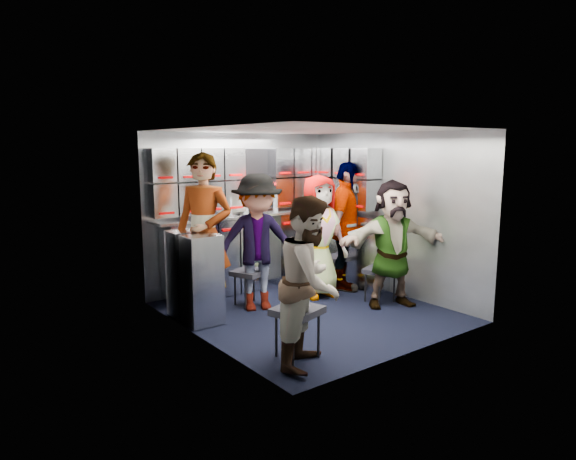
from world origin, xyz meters
TOP-DOWN VIEW (x-y plane):
  - floor at (0.00, 0.00)m, footprint 3.00×3.00m
  - wall_back at (0.00, 1.50)m, footprint 2.80×0.04m
  - wall_left at (-1.40, 0.00)m, footprint 0.04×3.00m
  - wall_right at (1.40, 0.00)m, footprint 0.04×3.00m
  - ceiling at (0.00, 0.00)m, footprint 2.80×3.00m
  - cart_bank_back at (0.00, 1.29)m, footprint 2.68×0.38m
  - cart_bank_left at (-1.19, 0.56)m, footprint 0.38×0.76m
  - counter at (0.00, 1.29)m, footprint 2.68×0.42m
  - locker_bank_back at (0.00, 1.35)m, footprint 2.68×0.28m
  - locker_bank_right at (1.25, 0.70)m, footprint 0.28×1.00m
  - right_cabinet at (1.25, 0.60)m, footprint 0.28×1.20m
  - coffee_niche at (0.18, 1.41)m, footprint 0.46×0.16m
  - red_latch_strip at (0.00, 1.09)m, footprint 2.60×0.02m
  - jump_seat_near_left at (-0.91, -0.94)m, footprint 0.49×0.48m
  - jump_seat_mid_left at (-0.41, 0.65)m, footprint 0.47×0.46m
  - jump_seat_center at (0.53, 0.64)m, footprint 0.41×0.40m
  - jump_seat_mid_right at (1.03, 0.66)m, footprint 0.41×0.40m
  - jump_seat_near_right at (0.96, -0.22)m, footprint 0.47×0.46m
  - attendant_standing at (-1.01, 0.65)m, footprint 0.76×0.81m
  - attendant_arc_a at (-0.91, -1.12)m, footprint 0.93×0.89m
  - attendant_arc_b at (-0.41, 0.47)m, footprint 1.19×0.95m
  - attendant_arc_c at (0.53, 0.46)m, footprint 0.84×0.63m
  - attendant_arc_d at (1.03, 0.48)m, footprint 1.08×0.90m
  - attendant_arc_e at (0.96, -0.40)m, footprint 1.49×0.99m
  - bottle_left at (-0.07, 1.24)m, footprint 0.07×0.07m
  - bottle_mid at (-0.32, 1.24)m, footprint 0.07×0.07m
  - bottle_right at (0.41, 1.24)m, footprint 0.07×0.07m
  - cup_left at (-0.81, 1.23)m, footprint 0.07×0.07m
  - cup_right at (0.98, 1.23)m, footprint 0.09×0.09m

SIDE VIEW (x-z plane):
  - floor at x=0.00m, z-range 0.00..0.00m
  - jump_seat_center at x=0.53m, z-range 0.16..0.56m
  - jump_seat_mid_right at x=1.03m, z-range 0.16..0.59m
  - jump_seat_near_right at x=0.96m, z-range 0.17..0.60m
  - jump_seat_mid_left at x=-0.41m, z-range 0.17..0.61m
  - jump_seat_near_left at x=-0.91m, z-range 0.18..0.66m
  - cart_bank_back at x=0.00m, z-range 0.00..0.99m
  - cart_bank_left at x=-1.19m, z-range 0.00..0.99m
  - right_cabinet at x=1.25m, z-range 0.00..1.00m
  - attendant_arc_a at x=-0.91m, z-range 0.00..1.51m
  - attendant_arc_e at x=0.96m, z-range 0.00..1.54m
  - attendant_arc_c at x=0.53m, z-range 0.00..1.57m
  - attendant_arc_b at x=-0.41m, z-range 0.00..1.61m
  - attendant_arc_d at x=1.03m, z-range 0.00..1.72m
  - red_latch_strip at x=0.00m, z-range 0.86..0.90m
  - attendant_standing at x=-1.01m, z-range 0.00..1.86m
  - counter at x=0.00m, z-range 1.00..1.03m
  - wall_back at x=0.00m, z-range 0.00..2.10m
  - wall_left at x=-1.40m, z-range 0.00..2.10m
  - wall_right at x=1.40m, z-range 0.00..2.10m
  - cup_right at x=0.98m, z-range 1.03..1.12m
  - cup_left at x=-0.81m, z-range 1.03..1.13m
  - bottle_mid at x=-0.32m, z-range 1.03..1.27m
  - bottle_left at x=-0.07m, z-range 1.03..1.30m
  - bottle_right at x=0.41m, z-range 1.03..1.30m
  - coffee_niche at x=0.18m, z-range 1.05..1.89m
  - locker_bank_back at x=0.00m, z-range 1.08..1.90m
  - locker_bank_right at x=1.25m, z-range 1.08..1.90m
  - ceiling at x=0.00m, z-range 2.09..2.11m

